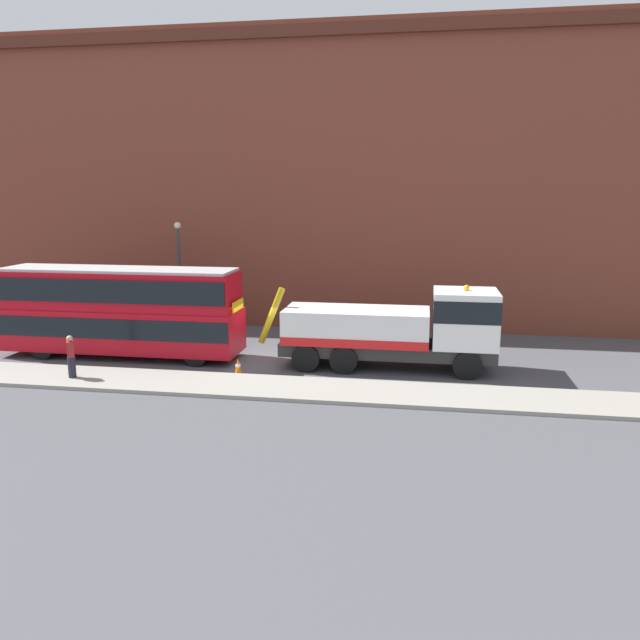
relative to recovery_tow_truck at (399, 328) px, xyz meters
name	(u,v)px	position (x,y,z in m)	size (l,w,h in m)	color
ground_plane	(264,359)	(-6.00, 0.50, -1.76)	(120.00, 120.00, 0.00)	#4C4C51
near_kerb	(237,386)	(-6.00, -3.70, -1.68)	(60.00, 2.80, 0.15)	gray
building_facade	(296,179)	(-6.00, 8.07, 6.31)	(60.00, 1.50, 16.00)	brown
recovery_tow_truck	(399,328)	(0.00, 0.00, 0.00)	(10.14, 2.66, 3.67)	#2D2D2D
double_decker_bus	(120,308)	(-12.52, 0.00, 0.47)	(11.05, 2.57, 4.06)	#B70C19
pedestrian_onlooker	(71,357)	(-12.71, -3.93, -0.77)	(0.43, 0.48, 1.71)	#232333
traffic_cone_near_bus	(238,367)	(-6.44, -2.05, -1.42)	(0.36, 0.36, 0.72)	orange
street_lamp	(179,266)	(-12.01, 5.88, 1.71)	(0.36, 0.36, 5.83)	#38383D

